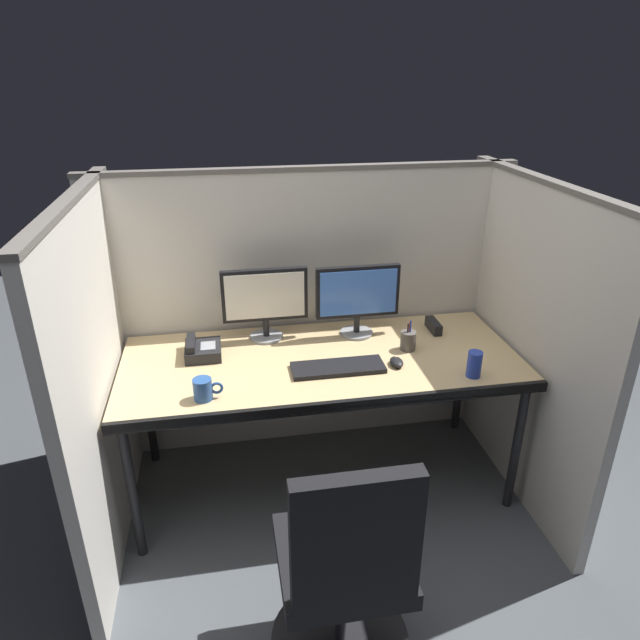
# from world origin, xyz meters

# --- Properties ---
(ground_plane) EXTENTS (8.00, 8.00, 0.00)m
(ground_plane) POSITION_xyz_m (0.00, 0.00, 0.00)
(ground_plane) COLOR #4C5156
(cubicle_partition_rear) EXTENTS (2.21, 0.06, 1.57)m
(cubicle_partition_rear) POSITION_xyz_m (0.00, 0.74, 0.79)
(cubicle_partition_rear) COLOR beige
(cubicle_partition_rear) RESTS_ON ground
(cubicle_partition_left) EXTENTS (0.06, 1.41, 1.57)m
(cubicle_partition_left) POSITION_xyz_m (-0.99, 0.20, 0.79)
(cubicle_partition_left) COLOR beige
(cubicle_partition_left) RESTS_ON ground
(cubicle_partition_right) EXTENTS (0.06, 1.41, 1.57)m
(cubicle_partition_right) POSITION_xyz_m (0.99, 0.20, 0.79)
(cubicle_partition_right) COLOR beige
(cubicle_partition_right) RESTS_ON ground
(desk) EXTENTS (1.90, 0.80, 0.74)m
(desk) POSITION_xyz_m (0.00, 0.29, 0.69)
(desk) COLOR tan
(desk) RESTS_ON ground
(office_chair) EXTENTS (0.52, 0.52, 0.97)m
(office_chair) POSITION_xyz_m (-0.10, -0.70, 0.36)
(office_chair) COLOR black
(office_chair) RESTS_ON ground
(monitor_left) EXTENTS (0.43, 0.17, 0.37)m
(monitor_left) POSITION_xyz_m (-0.24, 0.57, 0.96)
(monitor_left) COLOR gray
(monitor_left) RESTS_ON desk
(monitor_right) EXTENTS (0.43, 0.17, 0.37)m
(monitor_right) POSITION_xyz_m (0.23, 0.53, 0.96)
(monitor_right) COLOR gray
(monitor_right) RESTS_ON desk
(keyboard_main) EXTENTS (0.43, 0.15, 0.02)m
(keyboard_main) POSITION_xyz_m (0.05, 0.18, 0.75)
(keyboard_main) COLOR black
(keyboard_main) RESTS_ON desk
(computer_mouse) EXTENTS (0.06, 0.10, 0.04)m
(computer_mouse) POSITION_xyz_m (0.33, 0.17, 0.76)
(computer_mouse) COLOR black
(computer_mouse) RESTS_ON desk
(coffee_mug) EXTENTS (0.13, 0.08, 0.09)m
(coffee_mug) POSITION_xyz_m (-0.55, 0.03, 0.79)
(coffee_mug) COLOR #264C8C
(coffee_mug) RESTS_ON desk
(pen_cup) EXTENTS (0.08, 0.08, 0.16)m
(pen_cup) POSITION_xyz_m (0.44, 0.32, 0.79)
(pen_cup) COLOR #4C4742
(pen_cup) RESTS_ON desk
(red_stapler) EXTENTS (0.04, 0.15, 0.06)m
(red_stapler) POSITION_xyz_m (0.64, 0.50, 0.77)
(red_stapler) COLOR black
(red_stapler) RESTS_ON desk
(soda_can) EXTENTS (0.07, 0.07, 0.12)m
(soda_can) POSITION_xyz_m (0.65, 0.01, 0.80)
(soda_can) COLOR #263FB2
(soda_can) RESTS_ON desk
(desk_phone) EXTENTS (0.17, 0.19, 0.09)m
(desk_phone) POSITION_xyz_m (-0.57, 0.43, 0.77)
(desk_phone) COLOR black
(desk_phone) RESTS_ON desk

